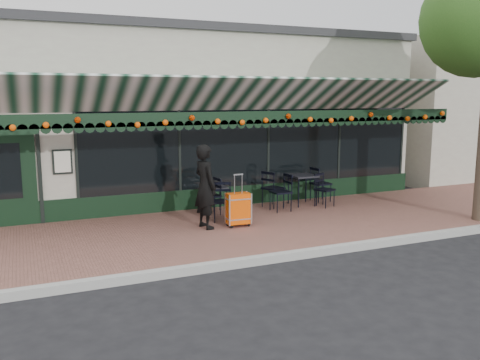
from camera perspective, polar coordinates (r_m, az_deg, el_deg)
name	(u,v)px	position (r m, az deg, el deg)	size (l,w,h in m)	color
ground	(296,257)	(9.52, 6.26, -8.62)	(80.00, 80.00, 0.00)	black
sidewalk	(251,228)	(11.21, 1.19, -5.38)	(18.00, 4.00, 0.15)	brown
curb	(298,255)	(9.43, 6.51, -8.32)	(18.00, 0.16, 0.15)	#9E9E99
restaurant_building	(174,117)	(16.34, -7.40, 7.02)	(12.00, 9.60, 4.50)	#A59D8F
neighbor_building_right	(473,109)	(23.63, 24.65, 7.29)	(12.00, 8.00, 4.80)	#BAB8A4
woman	(205,186)	(10.76, -3.92, -0.73)	(0.65, 0.43, 1.79)	black
suitcase	(238,209)	(10.95, -0.20, -3.28)	(0.51, 0.30, 1.14)	#E14D07
cafe_table_a	(303,178)	(13.16, 7.04, 0.23)	(0.63, 0.63, 0.78)	black
cafe_table_b	(215,189)	(12.16, -2.88, -1.03)	(0.53, 0.53, 0.65)	black
chair_a_left	(281,192)	(12.43, 4.58, -1.39)	(0.46, 0.46, 0.92)	black
chair_a_right	(321,184)	(13.72, 9.04, -0.43)	(0.47, 0.47, 0.93)	black
chair_a_front	(325,190)	(13.08, 9.48, -1.12)	(0.42, 0.42, 0.85)	black
chair_b_left	(210,196)	(12.04, -3.37, -1.83)	(0.44, 0.44, 0.89)	black
chair_b_right	(273,189)	(12.87, 3.75, -0.96)	(0.47, 0.47, 0.94)	black
chair_b_front	(222,202)	(11.42, -1.98, -2.46)	(0.44, 0.44, 0.88)	black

